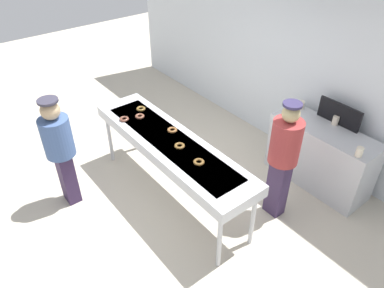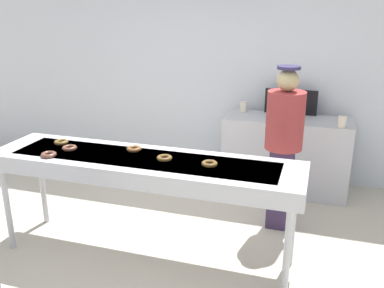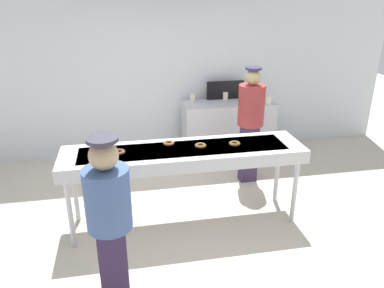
# 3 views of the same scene
# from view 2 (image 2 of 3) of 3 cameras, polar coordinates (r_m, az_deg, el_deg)

# --- Properties ---
(ground_plane) EXTENTS (16.00, 16.00, 0.00)m
(ground_plane) POSITION_cam_2_polar(r_m,az_deg,el_deg) (4.10, -6.13, -14.70)
(ground_plane) COLOR beige
(back_wall) EXTENTS (8.00, 0.12, 3.26)m
(back_wall) POSITION_cam_2_polar(r_m,az_deg,el_deg) (5.66, 2.82, 12.35)
(back_wall) COLOR silver
(back_wall) RESTS_ON ground
(fryer_conveyor) EXTENTS (2.77, 0.69, 0.97)m
(fryer_conveyor) POSITION_cam_2_polar(r_m,az_deg,el_deg) (3.69, -6.60, -3.05)
(fryer_conveyor) COLOR #B7BABF
(fryer_conveyor) RESTS_ON ground
(chocolate_donut_0) EXTENTS (0.17, 0.17, 0.04)m
(chocolate_donut_0) POSITION_cam_2_polar(r_m,az_deg,el_deg) (3.46, 2.39, -2.69)
(chocolate_donut_0) COLOR brown
(chocolate_donut_0) RESTS_ON fryer_conveyor
(chocolate_donut_1) EXTENTS (0.16, 0.16, 0.04)m
(chocolate_donut_1) POSITION_cam_2_polar(r_m,az_deg,el_deg) (4.18, -17.30, 0.25)
(chocolate_donut_1) COLOR brown
(chocolate_donut_1) RESTS_ON fryer_conveyor
(chocolate_donut_2) EXTENTS (0.17, 0.17, 0.04)m
(chocolate_donut_2) POSITION_cam_2_polar(r_m,az_deg,el_deg) (3.86, -18.86, -1.37)
(chocolate_donut_2) COLOR brown
(chocolate_donut_2) RESTS_ON fryer_conveyor
(chocolate_donut_3) EXTENTS (0.14, 0.14, 0.04)m
(chocolate_donut_3) POSITION_cam_2_polar(r_m,az_deg,el_deg) (3.84, -7.87, -0.65)
(chocolate_donut_3) COLOR brown
(chocolate_donut_3) RESTS_ON fryer_conveyor
(chocolate_donut_4) EXTENTS (0.14, 0.14, 0.04)m
(chocolate_donut_4) POSITION_cam_2_polar(r_m,az_deg,el_deg) (3.99, -16.27, -0.52)
(chocolate_donut_4) COLOR brown
(chocolate_donut_4) RESTS_ON fryer_conveyor
(chocolate_donut_5) EXTENTS (0.14, 0.14, 0.04)m
(chocolate_donut_5) POSITION_cam_2_polar(r_m,az_deg,el_deg) (3.59, -3.75, -1.90)
(chocolate_donut_5) COLOR brown
(chocolate_donut_5) RESTS_ON fryer_conveyor
(worker_baker) EXTENTS (0.37, 0.37, 1.68)m
(worker_baker) POSITION_cam_2_polar(r_m,az_deg,el_deg) (4.24, 12.34, 0.78)
(worker_baker) COLOR #362746
(worker_baker) RESTS_ON ground
(prep_counter) EXTENTS (1.50, 0.57, 0.93)m
(prep_counter) POSITION_cam_2_polar(r_m,az_deg,el_deg) (5.31, 12.55, -1.44)
(prep_counter) COLOR #B7BABF
(prep_counter) RESTS_ON ground
(paper_cup_0) EXTENTS (0.09, 0.09, 0.13)m
(paper_cup_0) POSITION_cam_2_polar(r_m,az_deg,el_deg) (5.39, 7.02, 5.03)
(paper_cup_0) COLOR beige
(paper_cup_0) RESTS_ON prep_counter
(paper_cup_1) EXTENTS (0.09, 0.09, 0.13)m
(paper_cup_1) POSITION_cam_2_polar(r_m,az_deg,el_deg) (4.94, 19.67, 2.83)
(paper_cup_1) COLOR beige
(paper_cup_1) RESTS_ON prep_counter
(paper_cup_2) EXTENTS (0.09, 0.09, 0.13)m
(paper_cup_2) POSITION_cam_2_polar(r_m,az_deg,el_deg) (5.34, 13.07, 4.56)
(paper_cup_2) COLOR beige
(paper_cup_2) RESTS_ON prep_counter
(menu_display) EXTENTS (0.64, 0.04, 0.31)m
(menu_display) POSITION_cam_2_polar(r_m,az_deg,el_deg) (5.37, 13.25, 5.60)
(menu_display) COLOR black
(menu_display) RESTS_ON prep_counter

